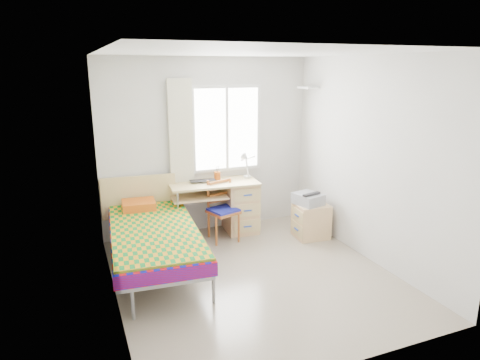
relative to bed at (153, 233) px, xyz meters
name	(u,v)px	position (x,y,z in m)	size (l,w,h in m)	color
floor	(254,276)	(1.07, -0.68, -0.46)	(3.50, 3.50, 0.00)	#BCAD93
ceiling	(256,52)	(1.07, -0.68, 2.14)	(3.50, 3.50, 0.00)	white
wall_back	(208,146)	(1.07, 1.07, 0.84)	(3.20, 3.20, 0.00)	silver
wall_left	(108,186)	(-0.53, -0.68, 0.84)	(3.50, 3.50, 0.00)	silver
wall_right	(370,161)	(2.67, -0.68, 0.84)	(3.50, 3.50, 0.00)	silver
window	(227,129)	(1.37, 1.04, 1.09)	(1.10, 0.04, 1.30)	white
curtain	(181,139)	(0.65, 1.00, 0.99)	(0.35, 0.05, 1.70)	beige
floating_shelf	(308,88)	(2.56, 0.72, 1.69)	(0.20, 0.32, 0.03)	white
bed	(153,233)	(0.00, 0.00, 0.00)	(1.20, 2.28, 0.96)	gray
desk	(236,204)	(1.41, 0.79, -0.03)	(1.34, 0.70, 0.81)	tan
chair	(223,206)	(1.12, 0.57, 0.03)	(0.47, 0.47, 0.88)	#A54420
cabinet	(311,221)	(2.35, 0.14, -0.21)	(0.50, 0.45, 0.51)	tan
printer	(308,199)	(2.30, 0.17, 0.13)	(0.42, 0.46, 0.17)	#A6A8AE
laptop	(204,182)	(0.91, 0.80, 0.36)	(0.38, 0.25, 0.03)	black
pen_cup	(217,176)	(1.16, 0.92, 0.41)	(0.09, 0.09, 0.12)	orange
task_lamp	(246,163)	(1.56, 0.73, 0.61)	(0.23, 0.33, 0.42)	white
book	(199,198)	(0.83, 0.79, 0.13)	(0.17, 0.23, 0.02)	gray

